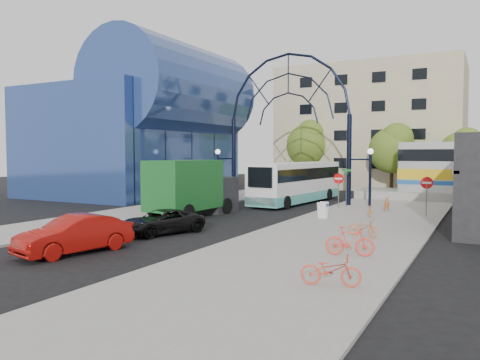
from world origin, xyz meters
The scene contains 22 objects.
ground centered at (0.00, 0.00, 0.00)m, with size 120.00×120.00×0.00m, color black.
sidewalk_east centered at (8.00, 4.00, 0.06)m, with size 8.00×56.00×0.12m, color gray.
plaza_west centered at (-6.50, 6.00, 0.06)m, with size 5.00×50.00×0.12m, color gray.
gateway_arch centered at (0.00, 14.00, 8.56)m, with size 13.64×0.44×12.10m.
stop_sign centered at (4.80, 12.00, 1.99)m, with size 0.80×0.07×2.50m.
do_not_enter_sign centered at (11.00, 10.00, 1.98)m, with size 0.76×0.07×2.48m.
street_name_sign centered at (5.20, 12.60, 2.13)m, with size 0.70×0.70×2.80m.
sandwich_board centered at (5.60, 5.98, 0.74)m, with size 0.55×0.61×0.99m.
transit_hall centered at (-15.30, 15.00, 6.70)m, with size 16.50×18.00×14.50m.
apartment_block centered at (2.00, 34.97, 7.00)m, with size 20.00×12.10×14.00m.
tree_north_a centered at (6.12, 25.93, 4.61)m, with size 4.48×4.48×7.00m.
tree_north_b centered at (-3.88, 29.93, 5.27)m, with size 5.12×5.12×8.00m.
tree_north_c centered at (12.12, 27.93, 4.28)m, with size 4.16×4.16×6.50m.
city_bus centered at (0.58, 14.59, 1.72)m, with size 3.62×12.14×3.29m.
green_truck centered at (-2.44, 3.91, 1.81)m, with size 3.03×7.29×3.62m.
black_suv centered at (-0.09, -2.42, 0.61)m, with size 2.02×4.39×1.22m, color black.
red_sedan centered at (-0.33, -7.79, 0.77)m, with size 1.63×4.68×1.54m, color #970D09.
bike_near_a centered at (7.98, 8.00, 0.52)m, with size 0.54×1.54×0.81m, color orange.
bike_near_b centered at (8.24, 11.84, 0.59)m, with size 0.44×1.56×0.94m, color orange.
bike_far_a centered at (9.24, 0.90, 0.54)m, with size 0.56×1.60×0.84m, color orange.
bike_far_b centered at (9.77, -3.48, 0.68)m, with size 0.53×1.86×1.12m, color #F04130.
bike_far_c centered at (10.35, -7.83, 0.59)m, with size 0.63×1.80×0.95m, color #DC452C.
Camera 1 is at (14.45, -21.19, 4.06)m, focal length 35.00 mm.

